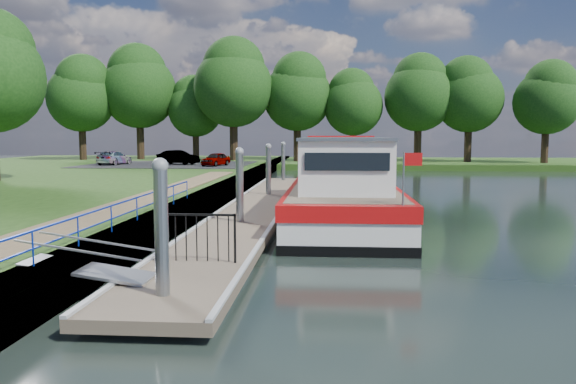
# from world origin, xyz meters

# --- Properties ---
(ground) EXTENTS (160.00, 160.00, 0.00)m
(ground) POSITION_xyz_m (0.00, 0.00, 0.00)
(ground) COLOR black
(ground) RESTS_ON ground
(bank_edge) EXTENTS (1.10, 90.00, 0.78)m
(bank_edge) POSITION_xyz_m (-2.55, 15.00, 0.39)
(bank_edge) COLOR #473D2D
(bank_edge) RESTS_ON ground
(far_bank) EXTENTS (60.00, 18.00, 0.60)m
(far_bank) POSITION_xyz_m (12.00, 52.00, 0.30)
(far_bank) COLOR #1F3D11
(far_bank) RESTS_ON ground
(footpath) EXTENTS (1.60, 40.00, 0.05)m
(footpath) POSITION_xyz_m (-4.40, 8.00, 0.80)
(footpath) COLOR brown
(footpath) RESTS_ON riverbank
(carpark) EXTENTS (14.00, 12.00, 0.06)m
(carpark) POSITION_xyz_m (-11.00, 38.00, 0.81)
(carpark) COLOR black
(carpark) RESTS_ON riverbank
(blue_fence) EXTENTS (0.04, 18.04, 0.72)m
(blue_fence) POSITION_xyz_m (-2.75, 3.00, 1.31)
(blue_fence) COLOR #0C2DBF
(blue_fence) RESTS_ON riverbank
(pontoon) EXTENTS (2.50, 30.00, 0.56)m
(pontoon) POSITION_xyz_m (0.00, 13.00, 0.18)
(pontoon) COLOR brown
(pontoon) RESTS_ON ground
(mooring_piles) EXTENTS (0.30, 27.30, 3.55)m
(mooring_piles) POSITION_xyz_m (0.00, 13.00, 1.28)
(mooring_piles) COLOR gray
(mooring_piles) RESTS_ON ground
(gangway) EXTENTS (2.58, 1.00, 0.92)m
(gangway) POSITION_xyz_m (-1.85, 0.50, 0.63)
(gangway) COLOR #A5A8AD
(gangway) RESTS_ON ground
(gate_panel) EXTENTS (1.85, 0.05, 1.15)m
(gate_panel) POSITION_xyz_m (-0.00, 2.20, 1.15)
(gate_panel) COLOR black
(gate_panel) RESTS_ON ground
(barge) EXTENTS (4.36, 21.15, 4.78)m
(barge) POSITION_xyz_m (3.60, 15.21, 1.09)
(barge) COLOR black
(barge) RESTS_ON ground
(horizon_trees) EXTENTS (54.38, 10.03, 12.87)m
(horizon_trees) POSITION_xyz_m (-1.61, 48.68, 7.95)
(horizon_trees) COLOR #332316
(horizon_trees) RESTS_ON ground
(car_a) EXTENTS (2.22, 3.49, 1.11)m
(car_a) POSITION_xyz_m (-6.40, 35.57, 1.39)
(car_a) COLOR #999999
(car_a) RESTS_ON carpark
(car_b) EXTENTS (3.96, 2.41, 1.23)m
(car_b) POSITION_xyz_m (-10.06, 37.35, 1.45)
(car_b) COLOR #999999
(car_b) RESTS_ON carpark
(car_c) EXTENTS (2.17, 4.20, 1.17)m
(car_c) POSITION_xyz_m (-15.61, 36.99, 1.42)
(car_c) COLOR #999999
(car_c) RESTS_ON carpark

